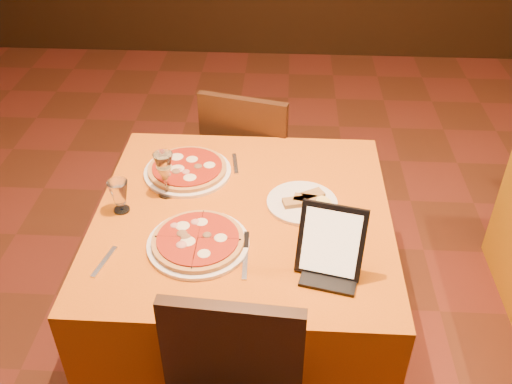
# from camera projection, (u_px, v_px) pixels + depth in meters

# --- Properties ---
(floor) EXTENTS (6.00, 7.00, 0.01)m
(floor) POSITION_uv_depth(u_px,v_px,m) (281.00, 383.00, 2.41)
(floor) COLOR #5E2D19
(floor) RESTS_ON ground
(main_table) EXTENTS (1.10, 1.10, 0.75)m
(main_table) POSITION_uv_depth(u_px,v_px,m) (244.00, 283.00, 2.35)
(main_table) COLOR #C85D0C
(main_table) RESTS_ON floor
(chair_main_far) EXTENTS (0.47, 0.47, 0.91)m
(chair_main_far) POSITION_uv_depth(u_px,v_px,m) (255.00, 161.00, 2.95)
(chair_main_far) COLOR black
(chair_main_far) RESTS_ON floor
(pizza_near) EXTENTS (0.36, 0.36, 0.03)m
(pizza_near) POSITION_uv_depth(u_px,v_px,m) (198.00, 242.00, 1.97)
(pizza_near) COLOR white
(pizza_near) RESTS_ON main_table
(pizza_far) EXTENTS (0.36, 0.36, 0.03)m
(pizza_far) POSITION_uv_depth(u_px,v_px,m) (188.00, 170.00, 2.33)
(pizza_far) COLOR white
(pizza_far) RESTS_ON main_table
(cutlet_dish) EXTENTS (0.27, 0.27, 0.03)m
(cutlet_dish) POSITION_uv_depth(u_px,v_px,m) (302.00, 201.00, 2.16)
(cutlet_dish) COLOR white
(cutlet_dish) RESTS_ON main_table
(wine_glass) EXTENTS (0.10, 0.10, 0.19)m
(wine_glass) POSITION_uv_depth(u_px,v_px,m) (165.00, 174.00, 2.17)
(wine_glass) COLOR #E0CA7F
(wine_glass) RESTS_ON main_table
(water_glass) EXTENTS (0.10, 0.10, 0.13)m
(water_glass) POSITION_uv_depth(u_px,v_px,m) (120.00, 197.00, 2.10)
(water_glass) COLOR white
(water_glass) RESTS_ON main_table
(tablet) EXTENTS (0.23, 0.15, 0.24)m
(tablet) POSITION_uv_depth(u_px,v_px,m) (331.00, 241.00, 1.82)
(tablet) COLOR black
(tablet) RESTS_ON main_table
(knife) EXTENTS (0.02, 0.20, 0.01)m
(knife) POSITION_uv_depth(u_px,v_px,m) (245.00, 259.00, 1.92)
(knife) COLOR #AAABB1
(knife) RESTS_ON main_table
(fork_near) EXTENTS (0.05, 0.15, 0.01)m
(fork_near) POSITION_uv_depth(u_px,v_px,m) (104.00, 262.00, 1.91)
(fork_near) COLOR #B5B5BD
(fork_near) RESTS_ON main_table
(fork_far) EXTENTS (0.04, 0.15, 0.01)m
(fork_far) POSITION_uv_depth(u_px,v_px,m) (235.00, 164.00, 2.39)
(fork_far) COLOR #B8B8C0
(fork_far) RESTS_ON main_table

